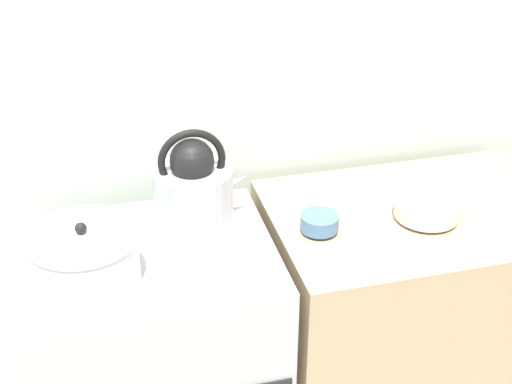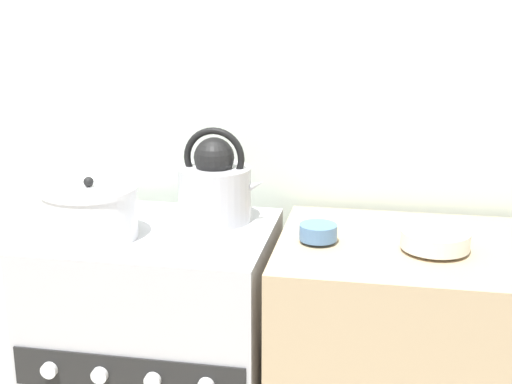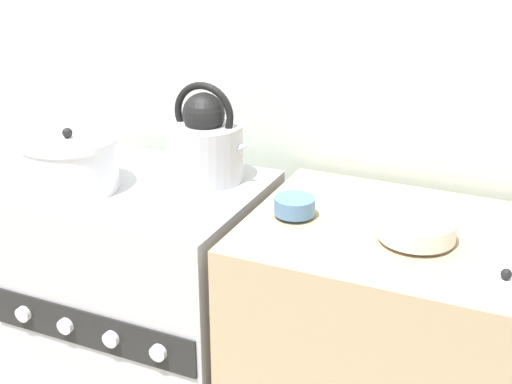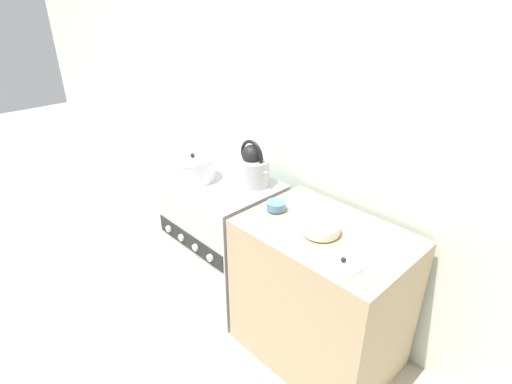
{
  "view_description": "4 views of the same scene",
  "coord_description": "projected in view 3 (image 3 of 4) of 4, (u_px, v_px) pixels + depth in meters",
  "views": [
    {
      "loc": [
        -0.1,
        -1.27,
        1.88
      ],
      "look_at": [
        0.3,
        0.29,
        0.96
      ],
      "focal_mm": 50.0,
      "sensor_mm": 36.0,
      "label": 1
    },
    {
      "loc": [
        0.64,
        -1.58,
        1.5
      ],
      "look_at": [
        0.29,
        0.28,
        0.96
      ],
      "focal_mm": 50.0,
      "sensor_mm": 36.0,
      "label": 2
    },
    {
      "loc": [
        1.05,
        -1.27,
        1.58
      ],
      "look_at": [
        0.35,
        0.28,
        0.86
      ],
      "focal_mm": 50.0,
      "sensor_mm": 36.0,
      "label": 3
    },
    {
      "loc": [
        1.74,
        -1.11,
        1.9
      ],
      "look_at": [
        0.32,
        0.26,
        0.88
      ],
      "focal_mm": 28.0,
      "sensor_mm": 36.0,
      "label": 4
    }
  ],
  "objects": [
    {
      "name": "wall_back",
      "position": [
        201.0,
        12.0,
        2.14
      ],
      "size": [
        7.0,
        0.06,
        2.5
      ],
      "color": "silver",
      "rests_on": "ground_plane"
    },
    {
      "name": "stove",
      "position": [
        147.0,
        313.0,
        2.14
      ],
      "size": [
        0.66,
        0.55,
        0.83
      ],
      "color": "#B2B2B7",
      "rests_on": "ground_plane"
    },
    {
      "name": "counter",
      "position": [
        407.0,
        375.0,
        1.87
      ],
      "size": [
        0.85,
        0.58,
        0.83
      ],
      "color": "tan",
      "rests_on": "ground_plane"
    },
    {
      "name": "kettle",
      "position": [
        205.0,
        143.0,
        1.98
      ],
      "size": [
        0.26,
        0.22,
        0.28
      ],
      "color": "#B2B2B7",
      "rests_on": "stove"
    },
    {
      "name": "cooking_pot",
      "position": [
        71.0,
        163.0,
        1.93
      ],
      "size": [
        0.26,
        0.26,
        0.17
      ],
      "color": "silver",
      "rests_on": "stove"
    },
    {
      "name": "enamel_bowl",
      "position": [
        417.0,
        229.0,
        1.66
      ],
      "size": [
        0.18,
        0.18,
        0.06
      ],
      "color": "beige",
      "rests_on": "counter"
    },
    {
      "name": "small_ceramic_bowl",
      "position": [
        295.0,
        206.0,
        1.79
      ],
      "size": [
        0.1,
        0.1,
        0.05
      ],
      "color": "#4C729E",
      "rests_on": "counter"
    },
    {
      "name": "loose_pot_lid",
      "position": [
        505.0,
        281.0,
        1.49
      ],
      "size": [
        0.17,
        0.17,
        0.03
      ],
      "color": "silver",
      "rests_on": "counter"
    }
  ]
}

